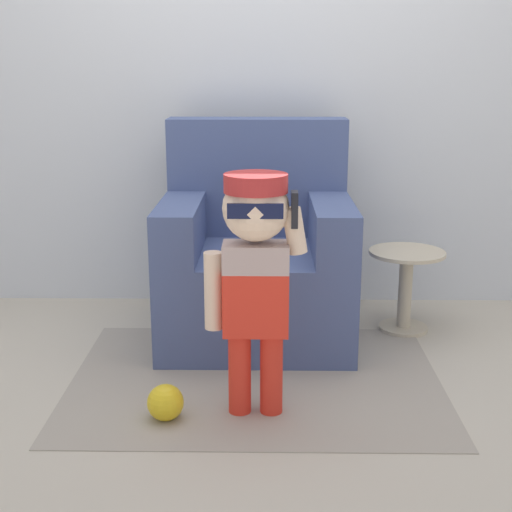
# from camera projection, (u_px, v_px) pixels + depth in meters

# --- Properties ---
(ground_plane) EXTENTS (10.00, 10.00, 0.00)m
(ground_plane) POSITION_uv_depth(u_px,v_px,m) (258.00, 350.00, 3.40)
(ground_plane) COLOR #BCB29E
(wall_back) EXTENTS (10.00, 0.05, 2.60)m
(wall_back) POSITION_uv_depth(u_px,v_px,m) (260.00, 68.00, 3.82)
(wall_back) COLOR silver
(wall_back) RESTS_ON ground_plane
(armchair) EXTENTS (0.91, 0.85, 1.06)m
(armchair) POSITION_uv_depth(u_px,v_px,m) (257.00, 260.00, 3.54)
(armchair) COLOR #475684
(armchair) RESTS_ON ground_plane
(person_child) EXTENTS (0.39, 0.29, 0.94)m
(person_child) POSITION_uv_depth(u_px,v_px,m) (255.00, 258.00, 2.63)
(person_child) COLOR red
(person_child) RESTS_ON ground_plane
(side_table) EXTENTS (0.38, 0.38, 0.42)m
(side_table) POSITION_uv_depth(u_px,v_px,m) (406.00, 282.00, 3.60)
(side_table) COLOR beige
(side_table) RESTS_ON ground_plane
(rug) EXTENTS (1.59, 1.20, 0.01)m
(rug) POSITION_uv_depth(u_px,v_px,m) (256.00, 379.00, 3.09)
(rug) COLOR #9E9384
(rug) RESTS_ON ground_plane
(toy_ball) EXTENTS (0.14, 0.14, 0.14)m
(toy_ball) POSITION_uv_depth(u_px,v_px,m) (165.00, 402.00, 2.72)
(toy_ball) COLOR yellow
(toy_ball) RESTS_ON ground_plane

